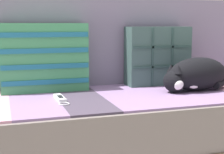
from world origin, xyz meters
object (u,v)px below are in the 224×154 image
at_px(couch, 120,131).
at_px(game_remote_far, 60,99).
at_px(sleeping_cat, 195,75).
at_px(throw_pillow_quilted, 158,56).
at_px(throw_pillow_striped, 44,57).

xyz_separation_m(couch, game_remote_far, (-0.33, -0.08, 0.21)).
bearing_deg(sleeping_cat, game_remote_far, -178.66).
xyz_separation_m(throw_pillow_quilted, sleeping_cat, (0.11, -0.24, -0.09)).
bearing_deg(game_remote_far, throw_pillow_striped, 98.34).
distance_m(throw_pillow_quilted, sleeping_cat, 0.28).
bearing_deg(throw_pillow_striped, throw_pillow_quilted, 0.04).
height_order(couch, throw_pillow_striped, throw_pillow_striped).
xyz_separation_m(couch, throw_pillow_striped, (-0.37, 0.18, 0.39)).
bearing_deg(throw_pillow_quilted, game_remote_far, -157.33).
bearing_deg(sleeping_cat, couch, 171.54).
height_order(couch, game_remote_far, game_remote_far).
bearing_deg(game_remote_far, couch, 13.42).
height_order(throw_pillow_striped, sleeping_cat, throw_pillow_striped).
bearing_deg(game_remote_far, sleeping_cat, 1.34).
relative_size(couch, sleeping_cat, 4.89).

